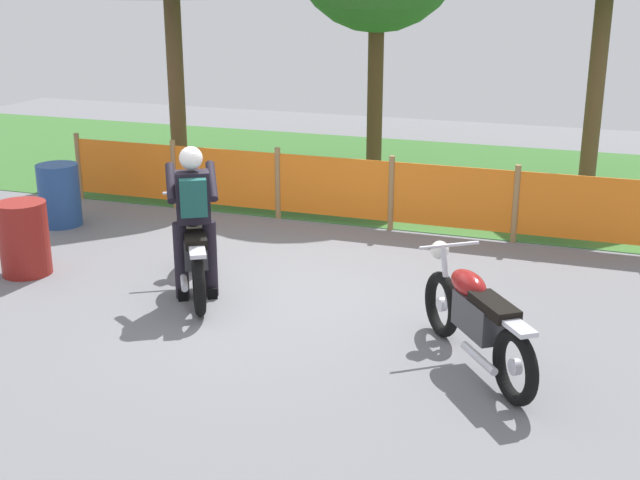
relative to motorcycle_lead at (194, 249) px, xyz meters
name	(u,v)px	position (x,y,z in m)	size (l,w,h in m)	color
ground	(257,289)	(0.64, 0.25, -0.50)	(24.00, 24.00, 0.02)	slate
grass_verge	(391,174)	(0.64, 6.22, -0.48)	(24.00, 6.48, 0.01)	#386B2D
barrier_fence	(333,187)	(0.64, 2.98, 0.05)	(8.54, 0.08, 1.05)	#997547
motorcycle_lead	(194,249)	(0.00, 0.00, 0.00)	(1.18, 1.88, 1.00)	black
motorcycle_trailing	(475,317)	(3.28, -0.88, -0.01)	(1.32, 1.74, 0.98)	black
rider_lead	(194,214)	(0.12, -0.20, 0.47)	(0.71, 0.79, 1.69)	black
oil_drum	(24,238)	(-2.14, -0.20, -0.05)	(0.58, 0.58, 0.88)	maroon
spare_drum	(59,195)	(-2.99, 1.64, -0.05)	(0.58, 0.58, 0.88)	navy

